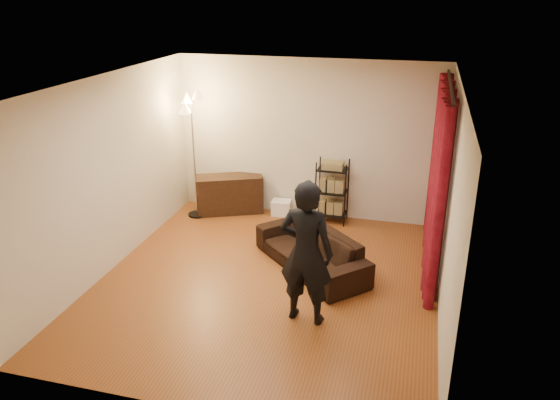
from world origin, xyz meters
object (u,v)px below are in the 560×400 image
(person, at_px, (306,253))
(wire_shelf, at_px, (332,192))
(media_cabinet, at_px, (230,194))
(storage_boxes, at_px, (281,208))
(floor_lamp, at_px, (194,156))
(sofa, at_px, (311,250))

(person, height_order, wire_shelf, person)
(media_cabinet, xyz_separation_m, wire_shelf, (1.81, 0.04, 0.21))
(wire_shelf, bearing_deg, storage_boxes, 169.49)
(person, distance_m, storage_boxes, 3.31)
(storage_boxes, distance_m, floor_lamp, 1.75)
(media_cabinet, bearing_deg, storage_boxes, -18.90)
(media_cabinet, height_order, floor_lamp, floor_lamp)
(floor_lamp, bearing_deg, media_cabinet, 31.06)
(person, height_order, storage_boxes, person)
(storage_boxes, xyz_separation_m, floor_lamp, (-1.42, -0.39, 0.94))
(storage_boxes, relative_size, wire_shelf, 0.30)
(person, relative_size, media_cabinet, 1.55)
(wire_shelf, height_order, floor_lamp, floor_lamp)
(person, relative_size, floor_lamp, 0.82)
(sofa, height_order, floor_lamp, floor_lamp)
(wire_shelf, bearing_deg, person, -93.79)
(storage_boxes, bearing_deg, media_cabinet, -174.70)
(storage_boxes, height_order, wire_shelf, wire_shelf)
(person, height_order, floor_lamp, floor_lamp)
(sofa, distance_m, person, 1.43)
(sofa, height_order, storage_boxes, sofa)
(storage_boxes, bearing_deg, floor_lamp, -164.67)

